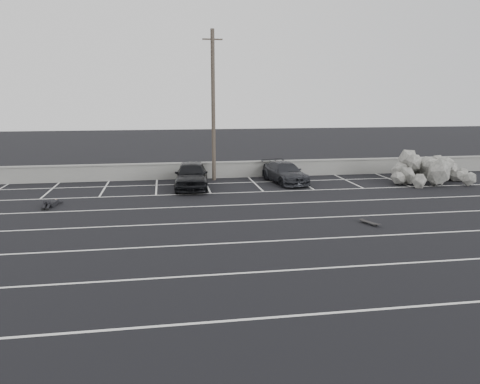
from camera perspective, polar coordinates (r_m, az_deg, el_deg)
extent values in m
plane|color=black|center=(17.22, -3.88, -6.37)|extent=(120.00, 120.00, 0.00)
cube|color=gray|center=(30.72, -6.39, 2.56)|extent=(50.00, 0.35, 1.00)
cube|color=gray|center=(30.65, -6.42, 3.52)|extent=(50.00, 0.45, 0.08)
cube|color=silver|center=(11.69, -0.96, -15.40)|extent=(36.00, 0.10, 0.01)
cube|color=silver|center=(14.41, -2.72, -10.02)|extent=(36.00, 0.10, 0.01)
cube|color=silver|center=(17.22, -3.88, -6.36)|extent=(36.00, 0.10, 0.01)
cube|color=silver|center=(20.08, -4.70, -3.74)|extent=(36.00, 0.10, 0.01)
cube|color=silver|center=(22.98, -5.31, -1.77)|extent=(36.00, 0.10, 0.01)
cube|color=silver|center=(25.90, -5.79, -0.25)|extent=(36.00, 0.10, 0.01)
cube|color=silver|center=(28.84, -6.16, 0.97)|extent=(36.00, 0.10, 0.01)
cube|color=silver|center=(29.05, -22.06, 0.25)|extent=(0.10, 5.00, 0.01)
cube|color=silver|center=(28.53, -16.18, 0.45)|extent=(0.10, 5.00, 0.01)
cube|color=silver|center=(28.31, -10.15, 0.65)|extent=(0.10, 5.00, 0.01)
cube|color=silver|center=(28.42, -4.09, 0.85)|extent=(0.10, 5.00, 0.01)
cube|color=silver|center=(28.84, 1.85, 1.03)|extent=(0.10, 5.00, 0.01)
cube|color=silver|center=(29.56, 7.57, 1.19)|extent=(0.10, 5.00, 0.01)
cube|color=silver|center=(30.55, 12.97, 1.34)|extent=(0.10, 5.00, 0.01)
cube|color=silver|center=(31.80, 17.98, 1.46)|extent=(0.10, 5.00, 0.01)
imported|color=black|center=(27.44, -5.93, 2.09)|extent=(2.24, 4.77, 1.58)
imported|color=#212227|center=(29.19, 5.51, 2.37)|extent=(2.48, 4.62, 1.27)
cylinder|color=#4C4238|center=(29.68, -3.28, 10.34)|extent=(0.25, 0.25, 9.30)
cube|color=#4C4238|center=(29.86, -3.38, 18.10)|extent=(1.24, 0.08, 0.08)
cylinder|color=#2A2A2D|center=(30.34, 4.50, 2.27)|extent=(0.61, 0.61, 0.78)
cylinder|color=#2A2A2D|center=(30.28, 4.51, 3.04)|extent=(0.68, 0.68, 0.04)
cube|color=black|center=(20.45, 15.54, -3.59)|extent=(0.53, 0.87, 0.02)
cube|color=#2A2A2D|center=(20.65, 14.95, -3.52)|extent=(0.18, 0.12, 0.04)
cube|color=#2A2A2D|center=(20.28, 16.13, -3.86)|extent=(0.18, 0.12, 0.04)
cylinder|color=black|center=(20.58, 14.75, -3.63)|extent=(0.05, 0.07, 0.06)
cylinder|color=black|center=(20.73, 15.15, -3.55)|extent=(0.05, 0.07, 0.06)
cylinder|color=black|center=(20.21, 15.93, -3.98)|extent=(0.05, 0.07, 0.06)
cylinder|color=black|center=(20.36, 16.32, -3.88)|extent=(0.05, 0.07, 0.06)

